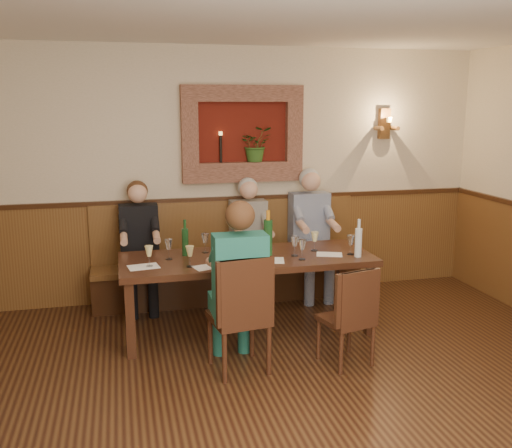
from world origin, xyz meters
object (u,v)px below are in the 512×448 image
at_px(person_bench_left, 140,258).
at_px(spittoon_bucket, 244,249).
at_px(dining_table, 247,264).
at_px(chair_near_left, 240,337).
at_px(water_bottle, 358,242).
at_px(person_bench_right, 311,244).
at_px(person_chair_front, 238,300).
at_px(chair_near_right, 347,336).
at_px(wine_bottle_green_a, 268,238).
at_px(person_bench_mid, 250,251).
at_px(wine_bottle_green_b, 185,241).
at_px(bench, 229,271).

xyz_separation_m(person_bench_left, spittoon_bucket, (0.91, -0.99, 0.29)).
bearing_deg(person_bench_left, dining_table, -40.67).
distance_m(chair_near_left, water_bottle, 1.52).
height_order(person_bench_right, person_chair_front, person_bench_right).
xyz_separation_m(chair_near_right, wine_bottle_green_a, (-0.48, 0.83, 0.69)).
xyz_separation_m(person_bench_mid, wine_bottle_green_a, (-0.04, -0.92, 0.37)).
distance_m(person_bench_right, wine_bottle_green_b, 1.67).
relative_size(chair_near_left, water_bottle, 2.76).
height_order(chair_near_left, person_bench_right, person_bench_right).
relative_size(spittoon_bucket, wine_bottle_green_b, 0.64).
xyz_separation_m(person_chair_front, wine_bottle_green_b, (-0.32, 0.94, 0.29)).
relative_size(chair_near_right, water_bottle, 2.37).
bearing_deg(chair_near_left, person_chair_front, 85.42).
height_order(chair_near_left, person_bench_mid, person_bench_mid).
bearing_deg(chair_near_right, water_bottle, 46.52).
bearing_deg(person_bench_mid, spittoon_bucket, -105.90).
bearing_deg(person_bench_left, person_bench_right, -0.08).
bearing_deg(spittoon_bucket, person_chair_front, -106.86).
relative_size(chair_near_left, wine_bottle_green_a, 2.22).
relative_size(bench, person_bench_left, 2.16).
bearing_deg(wine_bottle_green_b, person_chair_front, -71.38).
bearing_deg(person_chair_front, water_bottle, 21.99).
height_order(bench, person_bench_right, person_bench_right).
xyz_separation_m(person_bench_right, person_chair_front, (-1.19, -1.61, -0.01)).
distance_m(person_bench_left, water_bottle, 2.31).
bearing_deg(wine_bottle_green_b, chair_near_right, -41.29).
bearing_deg(wine_bottle_green_a, person_bench_right, 50.76).
bearing_deg(chair_near_right, chair_near_left, 159.84).
bearing_deg(chair_near_left, person_bench_mid, 65.87).
bearing_deg(person_bench_left, spittoon_bucket, -47.28).
relative_size(person_bench_right, person_chair_front, 1.02).
height_order(spittoon_bucket, water_bottle, water_bottle).
bearing_deg(water_bottle, chair_near_right, -119.13).
height_order(dining_table, wine_bottle_green_a, wine_bottle_green_a).
bearing_deg(bench, dining_table, -90.00).
xyz_separation_m(spittoon_bucket, wine_bottle_green_b, (-0.51, 0.32, 0.03)).
distance_m(bench, person_bench_right, 0.98).
bearing_deg(water_bottle, person_bench_left, 151.21).
bearing_deg(wine_bottle_green_a, person_bench_left, 141.55).
relative_size(bench, chair_near_right, 3.48).
relative_size(person_bench_left, wine_bottle_green_a, 3.06).
bearing_deg(person_bench_right, wine_bottle_green_a, -129.24).
relative_size(person_bench_left, spittoon_bucket, 6.16).
xyz_separation_m(person_bench_left, water_bottle, (2.00, -1.10, 0.32)).
bearing_deg(wine_bottle_green_b, wine_bottle_green_a, -18.25).
bearing_deg(wine_bottle_green_a, spittoon_bucket, -164.57).
bearing_deg(wine_bottle_green_b, bench, 53.81).
bearing_deg(person_chair_front, wine_bottle_green_a, 57.82).
xyz_separation_m(chair_near_right, wine_bottle_green_b, (-1.23, 1.08, 0.64)).
bearing_deg(spittoon_bucket, person_bench_left, 132.72).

